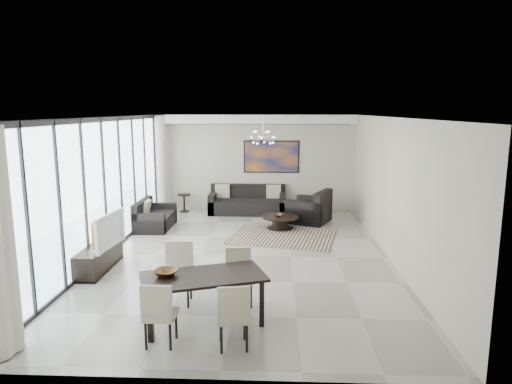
# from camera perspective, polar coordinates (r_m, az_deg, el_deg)

# --- Properties ---
(room_shell) EXTENTS (6.00, 9.00, 2.90)m
(room_shell) POSITION_cam_1_polar(r_m,az_deg,el_deg) (9.38, 1.42, 0.43)
(room_shell) COLOR #A8A39B
(room_shell) RESTS_ON ground
(window_wall) EXTENTS (0.37, 8.95, 2.90)m
(window_wall) POSITION_cam_1_polar(r_m,az_deg,el_deg) (10.00, -17.95, 0.65)
(window_wall) COLOR white
(window_wall) RESTS_ON floor
(soffit) EXTENTS (5.98, 0.40, 0.26)m
(soffit) POSITION_cam_1_polar(r_m,az_deg,el_deg) (13.56, -0.18, 9.08)
(soffit) COLOR white
(soffit) RESTS_ON room_shell
(painting) EXTENTS (1.68, 0.04, 0.98)m
(painting) POSITION_cam_1_polar(r_m,az_deg,el_deg) (13.78, 1.94, 4.43)
(painting) COLOR #B56619
(painting) RESTS_ON room_shell
(chandelier) EXTENTS (0.66, 0.66, 0.71)m
(chandelier) POSITION_cam_1_polar(r_m,az_deg,el_deg) (11.76, 0.88, 6.85)
(chandelier) COLOR silver
(chandelier) RESTS_ON room_shell
(rug) EXTENTS (2.79, 2.36, 0.01)m
(rug) POSITION_cam_1_polar(r_m,az_deg,el_deg) (11.15, 3.43, -5.61)
(rug) COLOR black
(rug) RESTS_ON floor
(coffee_table) EXTENTS (0.95, 0.95, 0.33)m
(coffee_table) POSITION_cam_1_polar(r_m,az_deg,el_deg) (11.85, 3.05, -3.72)
(coffee_table) COLOR black
(coffee_table) RESTS_ON floor
(bowl_coffee) EXTENTS (0.23, 0.23, 0.07)m
(bowl_coffee) POSITION_cam_1_polar(r_m,az_deg,el_deg) (11.75, 2.80, -2.95)
(bowl_coffee) COLOR brown
(bowl_coffee) RESTS_ON coffee_table
(sofa_main) EXTENTS (2.26, 0.93, 0.82)m
(sofa_main) POSITION_cam_1_polar(r_m,az_deg,el_deg) (13.62, -1.05, -1.48)
(sofa_main) COLOR black
(sofa_main) RESTS_ON floor
(loveseat) EXTENTS (0.82, 1.46, 0.73)m
(loveseat) POSITION_cam_1_polar(r_m,az_deg,el_deg) (12.21, -12.66, -3.26)
(loveseat) COLOR black
(loveseat) RESTS_ON floor
(armchair) EXTENTS (1.35, 1.38, 0.89)m
(armchair) POSITION_cam_1_polar(r_m,az_deg,el_deg) (12.61, 6.81, -2.38)
(armchair) COLOR black
(armchair) RESTS_ON floor
(side_table) EXTENTS (0.40, 0.40, 0.54)m
(side_table) POSITION_cam_1_polar(r_m,az_deg,el_deg) (13.93, -8.98, -0.97)
(side_table) COLOR black
(side_table) RESTS_ON floor
(tv_console) EXTENTS (0.43, 1.51, 0.47)m
(tv_console) POSITION_cam_1_polar(r_m,az_deg,el_deg) (9.38, -19.03, -7.78)
(tv_console) COLOR black
(tv_console) RESTS_ON floor
(television) EXTENTS (0.26, 1.15, 0.66)m
(television) POSITION_cam_1_polar(r_m,az_deg,el_deg) (9.12, -18.42, -4.56)
(television) COLOR gray
(television) RESTS_ON tv_console
(dining_table) EXTENTS (1.93, 1.40, 0.73)m
(dining_table) POSITION_cam_1_polar(r_m,az_deg,el_deg) (6.68, -6.62, -11.01)
(dining_table) COLOR black
(dining_table) RESTS_ON floor
(dining_chair_sw) EXTENTS (0.41, 0.41, 0.88)m
(dining_chair_sw) POSITION_cam_1_polar(r_m,az_deg,el_deg) (6.18, -12.07, -14.31)
(dining_chair_sw) COLOR #BAB29A
(dining_chair_sw) RESTS_ON floor
(dining_chair_se) EXTENTS (0.47, 0.47, 0.90)m
(dining_chair_se) POSITION_cam_1_polar(r_m,az_deg,el_deg) (5.99, -2.82, -14.83)
(dining_chair_se) COLOR #BAB29A
(dining_chair_se) RESTS_ON floor
(dining_chair_nw) EXTENTS (0.47, 0.47, 0.97)m
(dining_chair_nw) POSITION_cam_1_polar(r_m,az_deg,el_deg) (7.49, -9.64, -9.34)
(dining_chair_nw) COLOR #BAB29A
(dining_chair_nw) RESTS_ON floor
(dining_chair_ne) EXTENTS (0.48, 0.48, 0.89)m
(dining_chair_ne) POSITION_cam_1_polar(r_m,az_deg,el_deg) (7.36, -2.16, -9.98)
(dining_chair_ne) COLOR #BAB29A
(dining_chair_ne) RESTS_ON floor
(bowl_dining) EXTENTS (0.40, 0.40, 0.08)m
(bowl_dining) POSITION_cam_1_polar(r_m,az_deg,el_deg) (6.71, -11.22, -9.85)
(bowl_dining) COLOR brown
(bowl_dining) RESTS_ON dining_table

